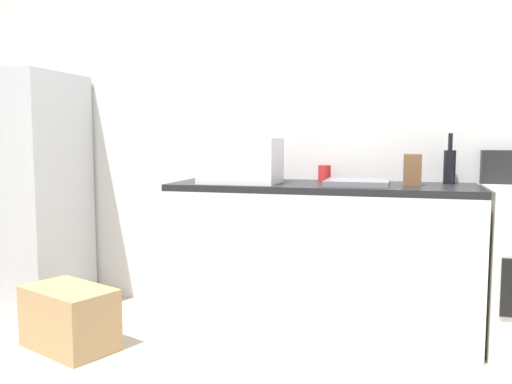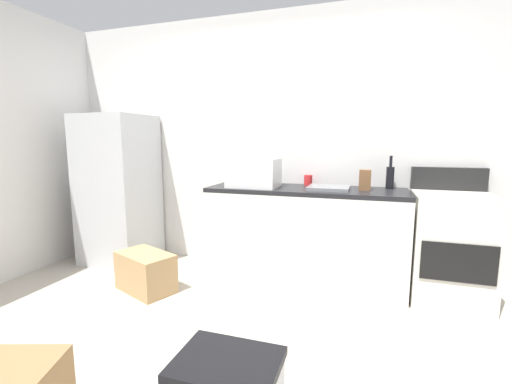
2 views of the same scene
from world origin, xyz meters
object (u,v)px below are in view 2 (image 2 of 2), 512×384
object	(u,v)px
refrigerator	(119,190)
knife_block	(365,180)
coffee_mug	(308,180)
cardboard_box_large	(146,272)
microwave	(254,173)
stove_oven	(449,245)
wine_bottle	(390,177)

from	to	relation	value
refrigerator	knife_block	size ratio (longest dim) A/B	8.92
coffee_mug	cardboard_box_large	distance (m)	1.74
cardboard_box_large	knife_block	bearing A→B (deg)	20.38
microwave	refrigerator	bearing A→B (deg)	178.99
stove_oven	wine_bottle	distance (m)	0.75
refrigerator	coffee_mug	bearing A→B (deg)	7.54
microwave	knife_block	xyz separation A→B (m)	(1.00, 0.10, -0.05)
refrigerator	wine_bottle	world-z (taller)	refrigerator
microwave	wine_bottle	distance (m)	1.24
refrigerator	cardboard_box_large	xyz separation A→B (m)	(0.74, -0.60, -0.63)
microwave	knife_block	bearing A→B (deg)	5.96
coffee_mug	stove_oven	bearing A→B (deg)	-9.88
wine_bottle	knife_block	bearing A→B (deg)	-143.81
coffee_mug	cardboard_box_large	xyz separation A→B (m)	(-1.29, -0.87, -0.78)
microwave	cardboard_box_large	distance (m)	1.33
stove_oven	cardboard_box_large	bearing A→B (deg)	-165.40
refrigerator	knife_block	distance (m)	2.58
cardboard_box_large	wine_bottle	bearing A→B (deg)	22.27
wine_bottle	coffee_mug	world-z (taller)	wine_bottle
stove_oven	coffee_mug	bearing A→B (deg)	170.12
cardboard_box_large	stove_oven	bearing A→B (deg)	14.60
coffee_mug	cardboard_box_large	size ratio (longest dim) A/B	0.19
refrigerator	knife_block	world-z (taller)	refrigerator
refrigerator	microwave	bearing A→B (deg)	-1.01
wine_bottle	coffee_mug	distance (m)	0.75
refrigerator	stove_oven	world-z (taller)	refrigerator
knife_block	cardboard_box_large	distance (m)	2.12
microwave	wine_bottle	bearing A→B (deg)	12.14
wine_bottle	coffee_mug	bearing A→B (deg)	177.23
microwave	coffee_mug	world-z (taller)	microwave
microwave	knife_block	distance (m)	1.01
refrigerator	cardboard_box_large	size ratio (longest dim) A/B	3.05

